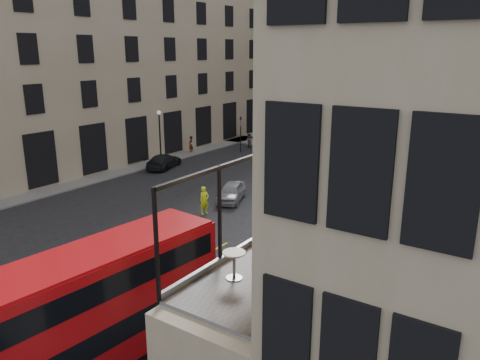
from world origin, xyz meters
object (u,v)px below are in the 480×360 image
Objects in this scene: cafe_chair_d at (363,220)px; car_a at (231,192)px; pedestrian_c at (390,144)px; cyclist at (204,200)px; pedestrian_a at (249,141)px; street_lamp_b at (344,130)px; traffic_light_near at (283,186)px; traffic_light_far at (241,130)px; cafe_chair_b at (329,253)px; car_c at (164,161)px; pedestrian_d at (432,152)px; cafe_table_mid at (267,230)px; cafe_chair_a at (291,276)px; pedestrian_e at (191,145)px; bus_far at (309,129)px; bus_near at (77,311)px; cafe_table_far at (315,202)px; pedestrian_b at (297,139)px; cafe_chair_c at (339,233)px; bicycle at (280,188)px; car_b at (299,164)px; street_lamp_a at (160,143)px.

car_a is at bearing 140.20° from cafe_chair_d.
cyclist is at bearing 71.50° from pedestrian_c.
pedestrian_a is at bearing 97.62° from car_a.
street_lamp_b is 3.05× the size of pedestrian_c.
street_lamp_b is at bearing 102.80° from traffic_light_near.
cafe_chair_b is at bearing -51.79° from traffic_light_far.
car_c is 5.66× the size of cafe_chair_b.
pedestrian_d is 35.81m from cafe_table_mid.
cafe_chair_a is (1.91, -1.94, -0.22)m from cafe_table_mid.
cyclist is at bearing -164.88° from traffic_light_near.
car_c is 2.44× the size of pedestrian_e.
pedestrian_d reaches higher than pedestrian_e.
traffic_light_far reaches higher than car_c.
bus_far is at bearing 114.03° from cafe_table_mid.
bus_near is 5.87× the size of pedestrian_e.
street_lamp_b is 33.43m from cafe_table_far.
bus_far reaches higher than pedestrian_a.
car_c is 5.92× the size of cafe_table_mid.
cafe_table_mid is at bearing 91.66° from pedestrian_c.
pedestrian_a is 36.14m from cafe_chair_d.
car_a is 2.03× the size of pedestrian_b.
street_lamp_b is 2.85× the size of cyclist.
cafe_chair_d is at bearing -48.65° from traffic_light_far.
traffic_light_near is 2.06× the size of pedestrian_e.
cyclist is 1.98× the size of cafe_chair_a.
cafe_chair_c is 0.94× the size of cafe_chair_d.
cafe_chair_b reaches higher than car_a.
traffic_light_far is 37.88m from cafe_chair_a.
traffic_light_far is 2.41× the size of pedestrian_a.
pedestrian_e is 33.07m from cafe_table_far.
street_lamp_b is 16.97m from bicycle.
pedestrian_a is at bearing 42.64° from cyclist.
car_b is 27.33m from cafe_table_mid.
cafe_table_far is (24.46, -21.85, 4.21)m from pedestrian_e.
bus_near is 7.45m from cafe_chair_a.
traffic_light_near and traffic_light_far have the same top height.
traffic_light_far is 15.45m from bicycle.
bus_near is 8.26m from cafe_chair_b.
street_lamp_b is 35.56m from cafe_chair_c.
cafe_table_mid is at bearing -121.61° from cafe_chair_d.
car_b is 2.90× the size of pedestrian_a.
pedestrian_b is 2.52× the size of cafe_table_mid.
cafe_chair_c reaches higher than pedestrian_a.
bus_near is (6.50, -38.22, -0.00)m from street_lamp_b.
traffic_light_near is 23.80m from pedestrian_b.
cafe_chair_b is (2.05, -3.31, -0.29)m from cafe_table_far.
car_a is (-0.26, -20.06, -1.73)m from street_lamp_b.
traffic_light_far is at bearing 131.35° from cafe_chair_d.
cafe_chair_b is at bearing -37.18° from street_lamp_a.
cafe_chair_c is (13.23, -9.58, 3.92)m from cyclist.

